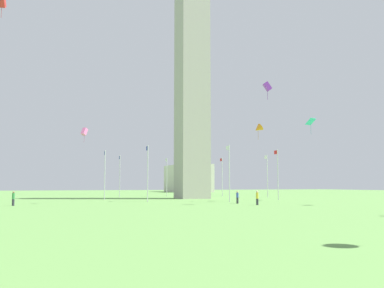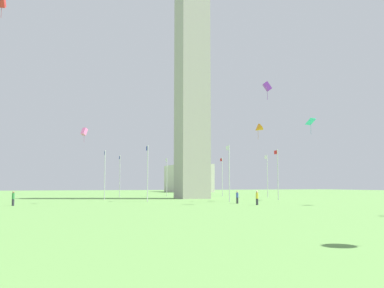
{
  "view_description": "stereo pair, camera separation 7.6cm",
  "coord_description": "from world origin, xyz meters",
  "px_view_note": "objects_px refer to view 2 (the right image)",
  "views": [
    {
      "loc": [
        -72.63,
        27.02,
        2.5
      ],
      "look_at": [
        0.0,
        0.0,
        10.17
      ],
      "focal_mm": 38.83,
      "sensor_mm": 36.0,
      "label": 1
    },
    {
      "loc": [
        -72.66,
        26.94,
        2.5
      ],
      "look_at": [
        0.0,
        0.0,
        10.17
      ],
      "focal_mm": 38.83,
      "sensor_mm": 36.0,
      "label": 2
    }
  ],
  "objects_px": {
    "flagpole_nw": "(222,175)",
    "kite_purple_box": "(267,87)",
    "flagpole_s": "(229,170)",
    "kite_red_box": "(2,2)",
    "flagpole_se": "(148,171)",
    "obelisk_monument": "(192,69)",
    "kite_pink_box": "(84,132)",
    "person_yellow_shirt": "(257,198)",
    "flagpole_w": "(267,174)",
    "kite_cyan_diamond": "(311,122)",
    "flagpole_ne": "(120,174)",
    "flagpole_e": "(105,172)",
    "person_green_shirt": "(13,199)",
    "person_blue_shirt": "(237,197)",
    "kite_orange_delta": "(258,129)",
    "flagpole_n": "(167,175)",
    "flagpole_sw": "(278,172)",
    "distant_building": "(188,178)"
  },
  "relations": [
    {
      "from": "flagpole_ne",
      "to": "flagpole_w",
      "type": "distance_m",
      "value": 29.76
    },
    {
      "from": "flagpole_sw",
      "to": "person_yellow_shirt",
      "type": "xyz_separation_m",
      "value": [
        -15.1,
        12.49,
        -3.79
      ]
    },
    {
      "from": "flagpole_ne",
      "to": "kite_red_box",
      "type": "xyz_separation_m",
      "value": [
        -28.95,
        20.57,
        20.71
      ]
    },
    {
      "from": "flagpole_sw",
      "to": "kite_purple_box",
      "type": "distance_m",
      "value": 20.96
    },
    {
      "from": "person_yellow_shirt",
      "to": "flagpole_n",
      "type": "bearing_deg",
      "value": -7.83
    },
    {
      "from": "flagpole_ne",
      "to": "kite_cyan_diamond",
      "type": "relative_size",
      "value": 3.28
    },
    {
      "from": "flagpole_nw",
      "to": "flagpole_w",
      "type": "bearing_deg",
      "value": -157.5
    },
    {
      "from": "flagpole_s",
      "to": "kite_purple_box",
      "type": "xyz_separation_m",
      "value": [
        -9.93,
        -0.91,
        10.71
      ]
    },
    {
      "from": "obelisk_monument",
      "to": "flagpole_s",
      "type": "distance_m",
      "value": 25.59
    },
    {
      "from": "flagpole_ne",
      "to": "distant_building",
      "type": "distance_m",
      "value": 68.44
    },
    {
      "from": "person_green_shirt",
      "to": "kite_purple_box",
      "type": "xyz_separation_m",
      "value": [
        -8.31,
        -30.58,
        14.51
      ]
    },
    {
      "from": "kite_cyan_diamond",
      "to": "flagpole_ne",
      "type": "bearing_deg",
      "value": 43.04
    },
    {
      "from": "flagpole_sw",
      "to": "kite_red_box",
      "type": "height_order",
      "value": "kite_red_box"
    },
    {
      "from": "kite_pink_box",
      "to": "obelisk_monument",
      "type": "bearing_deg",
      "value": -56.86
    },
    {
      "from": "obelisk_monument",
      "to": "person_yellow_shirt",
      "type": "bearing_deg",
      "value": 177.6
    },
    {
      "from": "person_green_shirt",
      "to": "kite_orange_delta",
      "type": "xyz_separation_m",
      "value": [
        1.96,
        -34.9,
        10.44
      ]
    },
    {
      "from": "kite_pink_box",
      "to": "flagpole_ne",
      "type": "bearing_deg",
      "value": -21.08
    },
    {
      "from": "person_yellow_shirt",
      "to": "flagpole_se",
      "type": "bearing_deg",
      "value": 27.91
    },
    {
      "from": "flagpole_ne",
      "to": "kite_cyan_diamond",
      "type": "distance_m",
      "value": 38.99
    },
    {
      "from": "flagpole_n",
      "to": "person_green_shirt",
      "type": "xyz_separation_m",
      "value": [
        -33.83,
        29.67,
        -3.81
      ]
    },
    {
      "from": "flagpole_n",
      "to": "flagpole_sw",
      "type": "relative_size",
      "value": 1.0
    },
    {
      "from": "flagpole_n",
      "to": "person_yellow_shirt",
      "type": "distance_m",
      "value": 42.77
    },
    {
      "from": "person_yellow_shirt",
      "to": "person_blue_shirt",
      "type": "height_order",
      "value": "person_yellow_shirt"
    },
    {
      "from": "flagpole_n",
      "to": "flagpole_s",
      "type": "height_order",
      "value": "same"
    },
    {
      "from": "flagpole_w",
      "to": "kite_pink_box",
      "type": "distance_m",
      "value": 40.05
    },
    {
      "from": "flagpole_ne",
      "to": "kite_pink_box",
      "type": "distance_m",
      "value": 27.54
    },
    {
      "from": "person_green_shirt",
      "to": "kite_cyan_diamond",
      "type": "bearing_deg",
      "value": -31.2
    },
    {
      "from": "flagpole_s",
      "to": "kite_purple_box",
      "type": "distance_m",
      "value": 14.63
    },
    {
      "from": "flagpole_ne",
      "to": "distant_building",
      "type": "bearing_deg",
      "value": -31.46
    },
    {
      "from": "flagpole_w",
      "to": "kite_cyan_diamond",
      "type": "xyz_separation_m",
      "value": [
        -16.48,
        1.47,
        8.12
      ]
    },
    {
      "from": "obelisk_monument",
      "to": "flagpole_s",
      "type": "relative_size",
      "value": 5.75
    },
    {
      "from": "flagpole_se",
      "to": "person_green_shirt",
      "type": "height_order",
      "value": "flagpole_se"
    },
    {
      "from": "flagpole_se",
      "to": "kite_cyan_diamond",
      "type": "height_order",
      "value": "kite_cyan_diamond"
    },
    {
      "from": "kite_red_box",
      "to": "person_yellow_shirt",
      "type": "bearing_deg",
      "value": -106.14
    },
    {
      "from": "person_blue_shirt",
      "to": "flagpole_se",
      "type": "bearing_deg",
      "value": 23.0
    },
    {
      "from": "person_green_shirt",
      "to": "kite_purple_box",
      "type": "bearing_deg",
      "value": -48.02
    },
    {
      "from": "flagpole_e",
      "to": "person_green_shirt",
      "type": "distance_m",
      "value": 22.64
    },
    {
      "from": "flagpole_s",
      "to": "person_blue_shirt",
      "type": "bearing_deg",
      "value": 165.12
    },
    {
      "from": "flagpole_se",
      "to": "kite_pink_box",
      "type": "distance_m",
      "value": 11.31
    },
    {
      "from": "flagpole_nw",
      "to": "kite_purple_box",
      "type": "relative_size",
      "value": 3.54
    },
    {
      "from": "flagpole_ne",
      "to": "person_blue_shirt",
      "type": "relative_size",
      "value": 5.07
    },
    {
      "from": "flagpole_s",
      "to": "kite_orange_delta",
      "type": "distance_m",
      "value": 8.46
    },
    {
      "from": "flagpole_s",
      "to": "flagpole_nw",
      "type": "distance_m",
      "value": 29.76
    },
    {
      "from": "kite_red_box",
      "to": "flagpole_se",
      "type": "bearing_deg",
      "value": -73.3
    },
    {
      "from": "flagpole_n",
      "to": "person_yellow_shirt",
      "type": "relative_size",
      "value": 4.8
    },
    {
      "from": "flagpole_sw",
      "to": "flagpole_w",
      "type": "bearing_deg",
      "value": -22.5
    },
    {
      "from": "obelisk_monument",
      "to": "kite_pink_box",
      "type": "bearing_deg",
      "value": 123.14
    },
    {
      "from": "distant_building",
      "to": "flagpole_nw",
      "type": "bearing_deg",
      "value": 167.5
    },
    {
      "from": "flagpole_se",
      "to": "kite_orange_delta",
      "type": "distance_m",
      "value": 18.43
    },
    {
      "from": "flagpole_w",
      "to": "person_green_shirt",
      "type": "relative_size",
      "value": 4.9
    }
  ]
}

